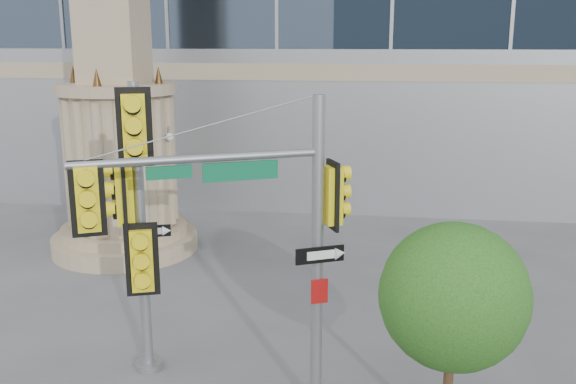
# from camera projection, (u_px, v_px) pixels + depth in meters

# --- Properties ---
(monument) EXTENTS (4.40, 4.40, 16.60)m
(monument) POSITION_uv_depth(u_px,v_px,m) (115.00, 69.00, 18.60)
(monument) COLOR tan
(monument) RESTS_ON ground
(main_signal_pole) EXTENTS (4.00, 2.13, 5.52)m
(main_signal_pole) POSITION_uv_depth(u_px,v_px,m) (259.00, 228.00, 10.29)
(main_signal_pole) COLOR slate
(main_signal_pole) RESTS_ON ground
(secondary_signal_pole) EXTENTS (1.06, 0.75, 5.64)m
(secondary_signal_pole) POSITION_uv_depth(u_px,v_px,m) (136.00, 209.00, 11.83)
(secondary_signal_pole) COLOR slate
(secondary_signal_pole) RESTS_ON ground
(street_tree) EXTENTS (2.36, 2.31, 3.68)m
(street_tree) POSITION_uv_depth(u_px,v_px,m) (456.00, 302.00, 9.88)
(street_tree) COLOR tan
(street_tree) RESTS_ON ground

